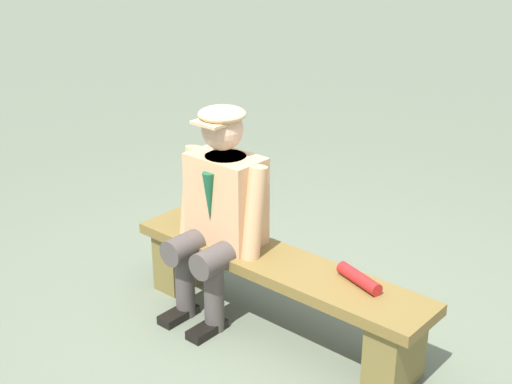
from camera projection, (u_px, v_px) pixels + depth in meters
ground_plane at (276, 327)px, 3.97m from camera, size 30.00×30.00×0.00m
bench at (276, 282)px, 3.86m from camera, size 1.80×0.36×0.43m
seated_man at (220, 207)px, 3.90m from camera, size 0.58×0.54×1.20m
rolled_magazine at (359, 278)px, 3.55m from camera, size 0.29×0.15×0.07m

